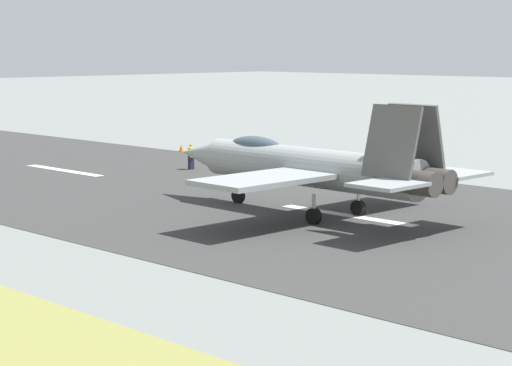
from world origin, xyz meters
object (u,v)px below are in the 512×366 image
marker_cone_far (181,148)px  fighter_jet (308,166)px  crew_person (191,157)px  marker_cone_mid (392,172)px

marker_cone_far → fighter_jet: bearing=151.0°
crew_person → marker_cone_far: 10.91m
crew_person → marker_cone_mid: bearing=-150.1°
marker_cone_far → crew_person: bearing=142.3°
fighter_jet → crew_person: bearing=-23.9°
fighter_jet → marker_cone_far: size_ratio=31.74×
marker_cone_mid → marker_cone_far: 20.21m
marker_cone_mid → marker_cone_far: size_ratio=1.00×
marker_cone_mid → crew_person: bearing=29.9°
fighter_jet → marker_cone_mid: bearing=-69.4°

